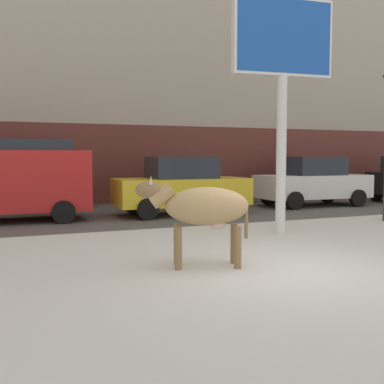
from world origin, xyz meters
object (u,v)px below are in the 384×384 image
Objects in this scene: billboard at (283,51)px; car_white_sedan at (313,182)px; car_red_van at (5,178)px; car_yellow_sedan at (181,186)px; cow_tan at (203,208)px; pedestrian_near_billboard at (26,185)px.

billboard reaches higher than car_white_sedan.
car_red_van reaches higher than car_white_sedan.
billboard is at bearing -36.98° from car_red_van.
car_white_sedan is at bearing 6.43° from car_yellow_sedan.
car_yellow_sedan is (-0.92, 4.27, -3.41)m from billboard.
car_red_van is at bearing 143.02° from billboard.
car_yellow_sedan and car_white_sedan have the same top height.
cow_tan is 10.65m from car_white_sedan.
car_yellow_sedan is 2.45× the size of pedestrian_near_billboard.
car_red_van is at bearing -104.27° from pedestrian_near_billboard.
car_red_van reaches higher than car_yellow_sedan.
cow_tan is at bearing -108.22° from car_yellow_sedan.
pedestrian_near_billboard is at bearing 146.27° from car_yellow_sedan.
car_yellow_sedan is at bearing -33.73° from pedestrian_near_billboard.
car_yellow_sedan is (5.18, -0.32, -0.33)m from car_red_van.
cow_tan is at bearing -136.41° from car_white_sedan.
car_white_sedan reaches higher than cow_tan.
billboard is 1.31× the size of car_white_sedan.
car_red_van is (-6.10, 4.59, -3.07)m from billboard.
cow_tan is at bearing -141.88° from billboard.
cow_tan is at bearing -76.78° from pedestrian_near_billboard.
billboard is 5.54m from car_yellow_sedan.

